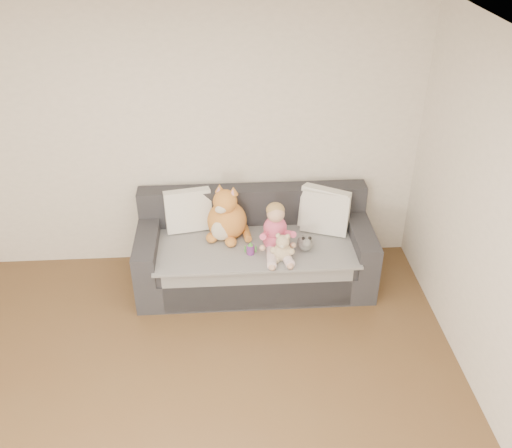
{
  "coord_description": "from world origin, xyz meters",
  "views": [
    {
      "loc": [
        0.37,
        -2.42,
        3.45
      ],
      "look_at": [
        0.65,
        1.87,
        0.75
      ],
      "focal_mm": 40.0,
      "sensor_mm": 36.0,
      "label": 1
    }
  ],
  "objects_px": {
    "sippy_cup": "(250,248)",
    "sofa": "(255,252)",
    "teddy_bear": "(282,250)",
    "plush_cat": "(226,218)",
    "toddler": "(276,232)"
  },
  "relations": [
    {
      "from": "sippy_cup",
      "to": "sofa",
      "type": "bearing_deg",
      "value": 78.09
    },
    {
      "from": "plush_cat",
      "to": "sippy_cup",
      "type": "height_order",
      "value": "plush_cat"
    },
    {
      "from": "toddler",
      "to": "plush_cat",
      "type": "xyz_separation_m",
      "value": [
        -0.44,
        0.25,
        0.01
      ]
    },
    {
      "from": "sofa",
      "to": "toddler",
      "type": "distance_m",
      "value": 0.45
    },
    {
      "from": "plush_cat",
      "to": "teddy_bear",
      "type": "height_order",
      "value": "plush_cat"
    },
    {
      "from": "sofa",
      "to": "plush_cat",
      "type": "bearing_deg",
      "value": 171.0
    },
    {
      "from": "teddy_bear",
      "to": "sippy_cup",
      "type": "relative_size",
      "value": 2.24
    },
    {
      "from": "sofa",
      "to": "toddler",
      "type": "height_order",
      "value": "toddler"
    },
    {
      "from": "plush_cat",
      "to": "teddy_bear",
      "type": "xyz_separation_m",
      "value": [
        0.48,
        -0.41,
        -0.1
      ]
    },
    {
      "from": "sofa",
      "to": "teddy_bear",
      "type": "xyz_separation_m",
      "value": [
        0.22,
        -0.37,
        0.27
      ]
    },
    {
      "from": "toddler",
      "to": "plush_cat",
      "type": "bearing_deg",
      "value": 146.18
    },
    {
      "from": "plush_cat",
      "to": "sippy_cup",
      "type": "relative_size",
      "value": 4.57
    },
    {
      "from": "toddler",
      "to": "sippy_cup",
      "type": "bearing_deg",
      "value": -172.17
    },
    {
      "from": "sofa",
      "to": "teddy_bear",
      "type": "bearing_deg",
      "value": -58.66
    },
    {
      "from": "sofa",
      "to": "sippy_cup",
      "type": "distance_m",
      "value": 0.35
    }
  ]
}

